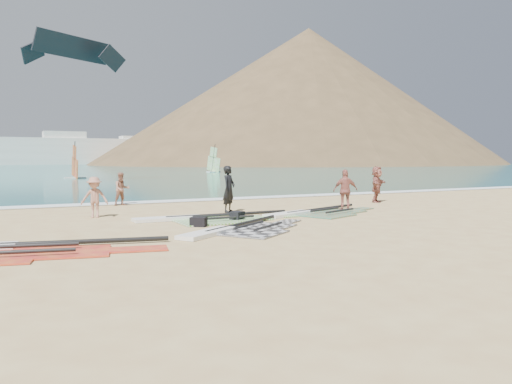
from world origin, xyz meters
name	(u,v)px	position (x,y,z in m)	size (l,w,h in m)	color
ground	(276,237)	(0.00, 0.00, 0.00)	(300.00, 300.00, 0.00)	tan
sea	(32,166)	(0.00, 132.00, 0.00)	(300.00, 240.00, 0.06)	#0C4E5A
surf_line	(158,202)	(0.00, 12.30, 0.00)	(300.00, 1.20, 0.04)	white
headland_main	(308,164)	(85.00, 130.00, 0.00)	(143.00, 143.00, 45.00)	brown
headland_minor	(370,163)	(120.00, 140.00, 0.00)	(70.00, 70.00, 28.00)	brown
rig_grey	(240,230)	(-0.48, 1.43, 0.05)	(5.32, 4.09, 0.20)	#29292C
rig_green	(206,219)	(-0.40, 4.51, 0.05)	(6.14, 2.40, 0.20)	#51B228
rig_orange	(317,213)	(4.26, 4.29, 0.05)	(5.90, 3.52, 0.20)	orange
rig_red	(9,250)	(-6.87, 0.87, 0.05)	(6.48, 3.22, 0.21)	red
gear_bag_near	(237,216)	(0.55, 3.89, 0.16)	(0.51, 0.37, 0.33)	black
gear_bag_far	(199,222)	(-1.24, 3.04, 0.16)	(0.52, 0.36, 0.31)	black
person_wetsuit	(229,189)	(1.39, 6.51, 0.96)	(0.70, 0.46, 1.93)	black
beachgoer_left	(122,189)	(-1.95, 11.50, 0.79)	(0.76, 0.59, 1.57)	#A16A54
beachgoer_mid	(94,197)	(-3.89, 7.12, 0.77)	(1.00, 0.57, 1.55)	#B0745F
beachgoer_back	(345,190)	(5.90, 4.59, 0.89)	(1.04, 0.43, 1.77)	#B06254
beachgoer_right	(377,184)	(9.92, 7.31, 0.92)	(1.70, 0.54, 1.83)	#9E5A4D
windsurfer_centre	(75,168)	(-0.16, 43.37, 1.19)	(2.24, 2.66, 3.98)	white
windsurfer_right	(214,164)	(21.34, 57.46, 1.26)	(2.41, 2.65, 4.27)	white
kitesurf_kite	(74,50)	(-0.83, 36.46, 12.09)	(8.28, 5.27, 2.89)	black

